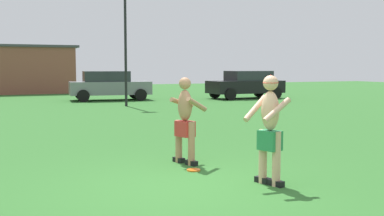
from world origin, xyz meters
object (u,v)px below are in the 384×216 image
(frisbee, at_px, (193,170))
(lamp_post, at_px, (125,25))
(player_in_red, at_px, (185,119))
(car_gray_near_post, at_px, (109,85))
(player_with_cap, at_px, (270,125))
(car_black_mid_lot, at_px, (246,84))

(frisbee, xyz_separation_m, lamp_post, (2.59, 13.77, 3.69))
(player_in_red, distance_m, car_gray_near_post, 17.44)
(player_with_cap, height_order, lamp_post, lamp_post)
(frisbee, height_order, car_black_mid_lot, car_black_mid_lot)
(car_gray_near_post, distance_m, lamp_post, 5.00)
(player_in_red, relative_size, car_gray_near_post, 0.37)
(player_with_cap, xyz_separation_m, lamp_post, (1.90, 15.14, 2.77))
(player_in_red, height_order, frisbee, player_in_red)
(player_with_cap, xyz_separation_m, car_gray_near_post, (2.08, 19.22, -0.12))
(player_in_red, relative_size, lamp_post, 0.27)
(player_with_cap, distance_m, player_in_red, 2.08)
(player_with_cap, height_order, player_in_red, player_with_cap)
(player_in_red, bearing_deg, player_with_cap, -73.63)
(player_in_red, height_order, car_gray_near_post, player_in_red)
(car_gray_near_post, xyz_separation_m, lamp_post, (-0.18, -4.09, 2.88))
(lamp_post, bearing_deg, player_with_cap, -97.17)
(car_black_mid_lot, bearing_deg, player_in_red, -123.35)
(player_in_red, distance_m, car_black_mid_lot, 18.67)
(lamp_post, bearing_deg, player_in_red, -100.72)
(player_with_cap, distance_m, car_gray_near_post, 19.33)
(player_in_red, xyz_separation_m, frisbee, (-0.10, -0.62, -0.84))
(car_gray_near_post, height_order, car_black_mid_lot, same)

